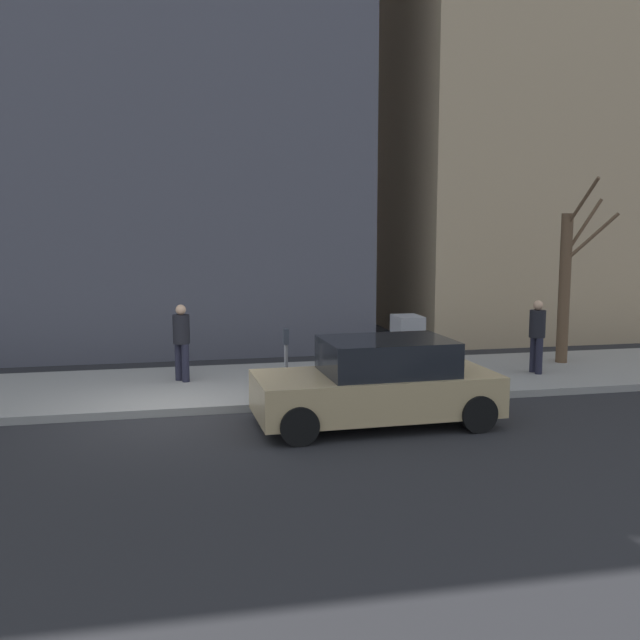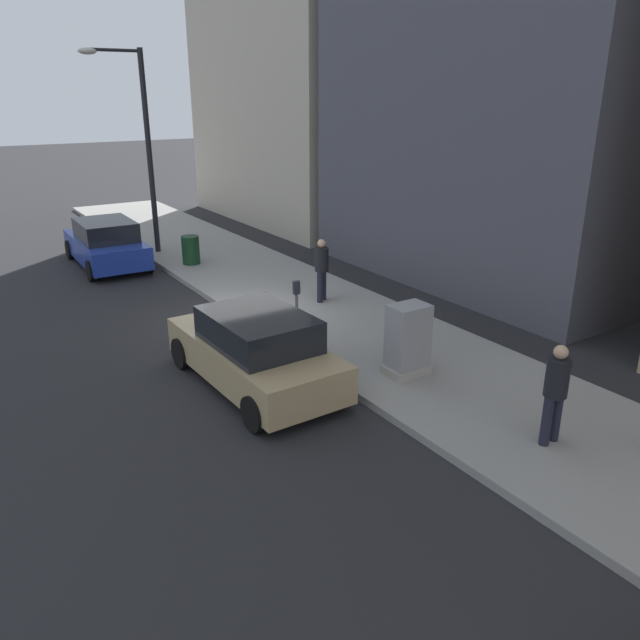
{
  "view_description": "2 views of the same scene",
  "coord_description": "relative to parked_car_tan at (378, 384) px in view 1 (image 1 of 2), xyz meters",
  "views": [
    {
      "loc": [
        -12.99,
        0.06,
        3.47
      ],
      "look_at": [
        1.88,
        -3.13,
        1.46
      ],
      "focal_mm": 40.0,
      "sensor_mm": 36.0,
      "label": 1
    },
    {
      "loc": [
        -6.16,
        -13.37,
        5.4
      ],
      "look_at": [
        -0.18,
        -4.08,
        1.32
      ],
      "focal_mm": 35.0,
      "sensor_mm": 36.0,
      "label": 2
    }
  ],
  "objects": [
    {
      "name": "sidewalk",
      "position": [
        3.28,
        3.5,
        -0.66
      ],
      "size": [
        4.0,
        36.0,
        0.15
      ],
      "primitive_type": "cube",
      "color": "gray",
      "rests_on": "ground"
    },
    {
      "name": "utility_box",
      "position": [
        2.58,
        -1.42,
        0.11
      ],
      "size": [
        0.83,
        0.61,
        1.43
      ],
      "color": "#A8A399",
      "rests_on": "sidewalk"
    },
    {
      "name": "pedestrian_midblock",
      "position": [
        3.65,
        3.3,
        0.35
      ],
      "size": [
        0.36,
        0.36,
        1.66
      ],
      "rotation": [
        0.0,
        0.0,
        0.62
      ],
      "color": "#1E1E2D",
      "rests_on": "sidewalk"
    },
    {
      "name": "parking_meter",
      "position": [
        1.73,
        1.35,
        0.24
      ],
      "size": [
        0.14,
        0.1,
        1.35
      ],
      "color": "slate",
      "rests_on": "sidewalk"
    },
    {
      "name": "office_block_center",
      "position": [
        11.93,
        3.18,
        8.63
      ],
      "size": [
        10.31,
        10.31,
        18.74
      ],
      "primitive_type": "cube",
      "color": "#4C4C56",
      "rests_on": "ground"
    },
    {
      "name": "bare_tree",
      "position": [
        3.85,
        -5.89,
        1.38
      ],
      "size": [
        1.19,
        1.1,
        4.43
      ],
      "color": "brown",
      "rests_on": "sidewalk"
    },
    {
      "name": "ground_plane",
      "position": [
        1.28,
        3.5,
        -0.74
      ],
      "size": [
        120.0,
        120.0,
        0.0
      ],
      "primitive_type": "plane",
      "color": "#232326"
    },
    {
      "name": "parked_car_tan",
      "position": [
        0.0,
        0.0,
        0.0
      ],
      "size": [
        2.02,
        4.25,
        1.52
      ],
      "rotation": [
        0.0,
        0.0,
        0.03
      ],
      "color": "tan",
      "rests_on": "ground"
    },
    {
      "name": "pedestrian_near_meter",
      "position": [
        2.83,
        -4.59,
        0.35
      ],
      "size": [
        0.4,
        0.36,
        1.66
      ],
      "rotation": [
        0.0,
        0.0,
        0.04
      ],
      "color": "#1E1E2D",
      "rests_on": "sidewalk"
    }
  ]
}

